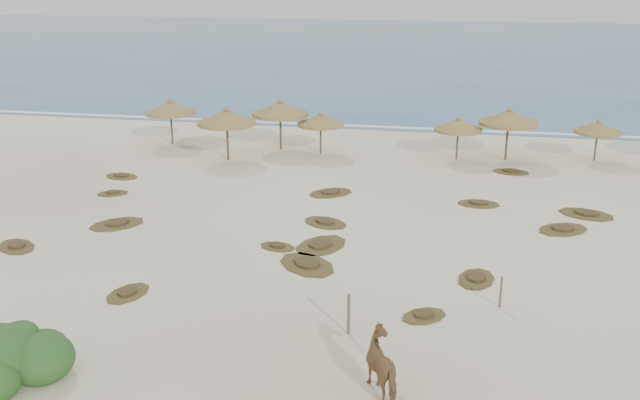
% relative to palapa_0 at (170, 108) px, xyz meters
% --- Properties ---
extents(ground, '(160.00, 160.00, 0.00)m').
position_rel_palapa_0_xyz_m(ground, '(12.72, -18.66, -2.27)').
color(ground, white).
rests_on(ground, ground).
extents(ocean, '(200.00, 100.00, 0.01)m').
position_rel_palapa_0_xyz_m(ocean, '(12.72, 56.34, -2.26)').
color(ocean, '#2B5A81').
rests_on(ocean, ground).
extents(foam_line, '(70.00, 0.60, 0.01)m').
position_rel_palapa_0_xyz_m(foam_line, '(12.72, 7.34, -2.26)').
color(foam_line, white).
rests_on(foam_line, ground).
extents(palapa_0, '(3.24, 3.24, 2.92)m').
position_rel_palapa_0_xyz_m(palapa_0, '(0.00, 0.00, 0.00)').
color(palapa_0, brown).
rests_on(palapa_0, ground).
extents(palapa_1, '(4.12, 4.12, 3.16)m').
position_rel_palapa_0_xyz_m(palapa_1, '(4.60, -2.95, 0.18)').
color(palapa_1, brown).
rests_on(palapa_1, ground).
extents(palapa_2, '(3.44, 3.44, 3.17)m').
position_rel_palapa_0_xyz_m(palapa_2, '(7.02, -0.02, 0.19)').
color(palapa_2, brown).
rests_on(palapa_2, ground).
extents(palapa_3, '(3.06, 3.06, 2.60)m').
position_rel_palapa_0_xyz_m(palapa_3, '(9.60, -0.58, -0.25)').
color(palapa_3, brown).
rests_on(palapa_3, ground).
extents(palapa_4, '(3.05, 3.05, 2.57)m').
position_rel_palapa_0_xyz_m(palapa_4, '(17.58, -0.41, -0.27)').
color(palapa_4, brown).
rests_on(palapa_4, ground).
extents(palapa_5, '(4.32, 4.32, 3.14)m').
position_rel_palapa_0_xyz_m(palapa_5, '(20.37, 0.10, 0.17)').
color(palapa_5, brown).
rests_on(palapa_5, ground).
extents(palapa_6, '(3.49, 3.49, 2.47)m').
position_rel_palapa_0_xyz_m(palapa_6, '(25.38, 0.79, -0.35)').
color(palapa_6, brown).
rests_on(palapa_6, ground).
extents(horse, '(1.74, 2.11, 1.63)m').
position_rel_palapa_0_xyz_m(horse, '(15.97, -24.83, -1.45)').
color(horse, brown).
rests_on(horse, ground).
extents(fence_post_near, '(0.12, 0.12, 1.32)m').
position_rel_palapa_0_xyz_m(fence_post_near, '(14.54, -21.88, -1.60)').
color(fence_post_near, brown).
rests_on(fence_post_near, ground).
extents(fence_post_far, '(0.08, 0.08, 1.08)m').
position_rel_palapa_0_xyz_m(fence_post_far, '(19.17, -19.16, -1.73)').
color(fence_post_far, brown).
rests_on(fence_post_far, ground).
extents(bush, '(3.85, 3.39, 1.72)m').
position_rel_palapa_0_xyz_m(bush, '(5.60, -26.04, -1.70)').
color(bush, '#305725').
rests_on(bush, ground).
extents(scrub_0, '(2.35, 2.22, 0.16)m').
position_rel_palapa_0_xyz_m(scrub_0, '(0.44, -17.46, -2.21)').
color(scrub_0, brown).
rests_on(scrub_0, ground).
extents(scrub_1, '(2.80, 2.79, 0.16)m').
position_rel_palapa_0_xyz_m(scrub_1, '(3.22, -14.30, -2.21)').
color(scrub_1, brown).
rests_on(scrub_1, ground).
extents(scrub_2, '(1.70, 1.35, 0.16)m').
position_rel_palapa_0_xyz_m(scrub_2, '(10.69, -15.51, -2.21)').
color(scrub_2, brown).
rests_on(scrub_2, ground).
extents(scrub_3, '(2.51, 2.22, 0.16)m').
position_rel_palapa_0_xyz_m(scrub_3, '(12.07, -12.42, -2.21)').
color(scrub_3, brown).
rests_on(scrub_3, ground).
extents(scrub_4, '(1.68, 2.19, 0.16)m').
position_rel_palapa_0_xyz_m(scrub_4, '(18.44, -17.15, -2.21)').
color(scrub_4, brown).
rests_on(scrub_4, ground).
extents(scrub_5, '(2.74, 2.52, 0.16)m').
position_rel_palapa_0_xyz_m(scrub_5, '(22.15, -11.33, -2.21)').
color(scrub_5, brown).
rests_on(scrub_5, ground).
extents(scrub_6, '(2.12, 1.63, 0.16)m').
position_rel_palapa_0_xyz_m(scrub_6, '(0.12, -7.44, -2.21)').
color(scrub_6, brown).
rests_on(scrub_6, ground).
extents(scrub_7, '(1.98, 1.29, 0.16)m').
position_rel_palapa_0_xyz_m(scrub_7, '(18.69, -8.52, -2.21)').
color(scrub_7, brown).
rests_on(scrub_7, ground).
extents(scrub_8, '(1.77, 1.55, 0.16)m').
position_rel_palapa_0_xyz_m(scrub_8, '(1.02, -10.27, -2.21)').
color(scrub_8, brown).
rests_on(scrub_8, ground).
extents(scrub_9, '(3.08, 3.07, 0.16)m').
position_rel_palapa_0_xyz_m(scrub_9, '(12.22, -17.04, -2.21)').
color(scrub_9, brown).
rests_on(scrub_9, ground).
extents(scrub_10, '(2.13, 1.58, 0.16)m').
position_rel_palapa_0_xyz_m(scrub_10, '(20.54, -2.66, -2.21)').
color(scrub_10, brown).
rests_on(scrub_10, ground).
extents(scrub_11, '(1.58, 2.03, 0.16)m').
position_rel_palapa_0_xyz_m(scrub_11, '(6.69, -20.60, -2.21)').
color(scrub_11, brown).
rests_on(scrub_11, ground).
extents(scrub_12, '(1.86, 1.79, 0.16)m').
position_rel_palapa_0_xyz_m(scrub_12, '(16.75, -20.35, -2.21)').
color(scrub_12, brown).
rests_on(scrub_12, ground).
extents(scrub_13, '(2.69, 2.57, 0.16)m').
position_rel_palapa_0_xyz_m(scrub_13, '(11.55, -8.18, -2.21)').
color(scrub_13, brown).
rests_on(scrub_13, ground).
extents(scrub_14, '(2.64, 3.07, 0.16)m').
position_rel_palapa_0_xyz_m(scrub_14, '(12.38, -15.06, -2.21)').
color(scrub_14, brown).
rests_on(scrub_14, ground).
extents(scrub_15, '(2.84, 2.35, 0.16)m').
position_rel_palapa_0_xyz_m(scrub_15, '(23.44, -9.11, -2.21)').
color(scrub_15, brown).
rests_on(scrub_15, ground).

